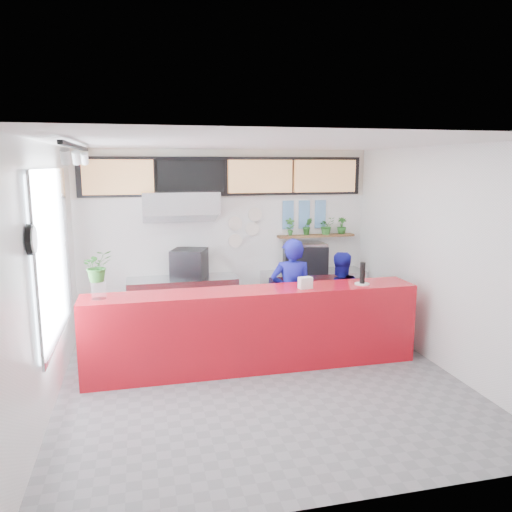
{
  "coord_description": "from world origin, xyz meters",
  "views": [
    {
      "loc": [
        -1.46,
        -5.9,
        2.75
      ],
      "look_at": [
        0.1,
        0.7,
        1.5
      ],
      "focal_mm": 35.0,
      "sensor_mm": 36.0,
      "label": 1
    }
  ],
  "objects_px": {
    "staff_center": "(291,295)",
    "staff_right": "(339,299)",
    "service_counter": "(254,329)",
    "espresso_machine": "(305,258)",
    "pepper_mill": "(362,273)",
    "panini_oven": "(189,264)"
  },
  "relations": [
    {
      "from": "espresso_machine",
      "to": "staff_right",
      "type": "distance_m",
      "value": 1.31
    },
    {
      "from": "espresso_machine",
      "to": "staff_right",
      "type": "xyz_separation_m",
      "value": [
        0.12,
        -1.24,
        -0.41
      ]
    },
    {
      "from": "espresso_machine",
      "to": "panini_oven",
      "type": "bearing_deg",
      "value": -169.01
    },
    {
      "from": "service_counter",
      "to": "staff_right",
      "type": "relative_size",
      "value": 3.09
    },
    {
      "from": "espresso_machine",
      "to": "pepper_mill",
      "type": "bearing_deg",
      "value": -72.65
    },
    {
      "from": "panini_oven",
      "to": "service_counter",
      "type": "bearing_deg",
      "value": -48.81
    },
    {
      "from": "service_counter",
      "to": "espresso_machine",
      "type": "xyz_separation_m",
      "value": [
        1.33,
        1.8,
        0.59
      ]
    },
    {
      "from": "staff_center",
      "to": "panini_oven",
      "type": "bearing_deg",
      "value": -32.07
    },
    {
      "from": "service_counter",
      "to": "espresso_machine",
      "type": "bearing_deg",
      "value": 53.51
    },
    {
      "from": "service_counter",
      "to": "staff_center",
      "type": "distance_m",
      "value": 0.93
    },
    {
      "from": "service_counter",
      "to": "pepper_mill",
      "type": "relative_size",
      "value": 15.11
    },
    {
      "from": "service_counter",
      "to": "pepper_mill",
      "type": "bearing_deg",
      "value": -2.05
    },
    {
      "from": "panini_oven",
      "to": "staff_center",
      "type": "xyz_separation_m",
      "value": [
        1.37,
        -1.26,
        -0.29
      ]
    },
    {
      "from": "panini_oven",
      "to": "staff_right",
      "type": "height_order",
      "value": "staff_right"
    },
    {
      "from": "espresso_machine",
      "to": "pepper_mill",
      "type": "distance_m",
      "value": 1.87
    },
    {
      "from": "service_counter",
      "to": "espresso_machine",
      "type": "height_order",
      "value": "espresso_machine"
    },
    {
      "from": "panini_oven",
      "to": "espresso_machine",
      "type": "distance_m",
      "value": 2.01
    },
    {
      "from": "pepper_mill",
      "to": "espresso_machine",
      "type": "bearing_deg",
      "value": 96.36
    },
    {
      "from": "staff_center",
      "to": "pepper_mill",
      "type": "distance_m",
      "value": 1.11
    },
    {
      "from": "staff_right",
      "to": "pepper_mill",
      "type": "xyz_separation_m",
      "value": [
        0.08,
        -0.62,
        0.54
      ]
    },
    {
      "from": "panini_oven",
      "to": "staff_right",
      "type": "relative_size",
      "value": 0.36
    },
    {
      "from": "staff_center",
      "to": "staff_right",
      "type": "height_order",
      "value": "staff_center"
    }
  ]
}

